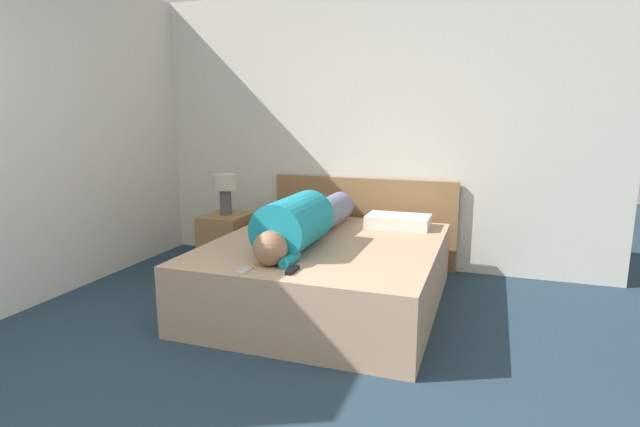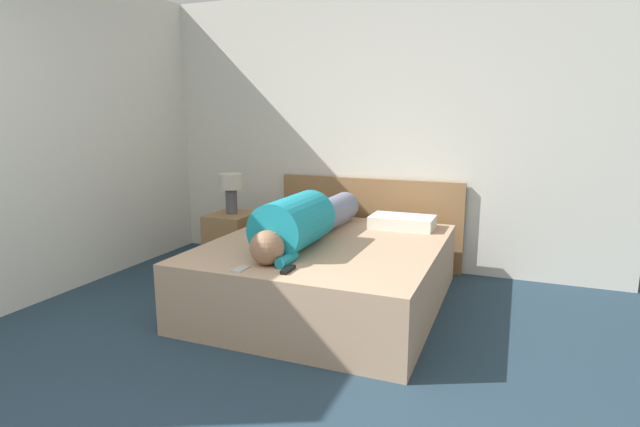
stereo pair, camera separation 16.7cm
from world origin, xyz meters
The scene contains 11 objects.
wall_back centered at (0.00, 3.30, 1.30)m, with size 5.04×0.06×2.60m.
wall_left centered at (-1.95, 1.63, 1.30)m, with size 0.06×4.47×2.60m.
bed centered at (0.20, 2.10, 0.25)m, with size 1.69×1.95×0.50m.
headboard centered at (0.20, 3.23, 0.43)m, with size 1.81×0.04×0.86m.
nightstand centered at (-0.96, 2.61, 0.27)m, with size 0.39×0.46×0.54m.
table_lamp centered at (-0.96, 2.61, 0.79)m, with size 0.22×0.22×0.38m.
person_lying centered at (0.05, 2.02, 0.66)m, with size 0.39×1.68×0.39m.
pillow_near_headboard centered at (-0.18, 2.80, 0.55)m, with size 0.57×0.33×0.11m.
pillow_second centered at (0.63, 2.80, 0.55)m, with size 0.54×0.33×0.10m.
tv_remote centered at (0.24, 1.32, 0.51)m, with size 0.04×0.15×0.02m.
cell_phone centered at (-0.05, 1.24, 0.50)m, with size 0.06×0.13×0.01m.
Camera 2 is at (1.53, -1.37, 1.46)m, focal length 28.00 mm.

